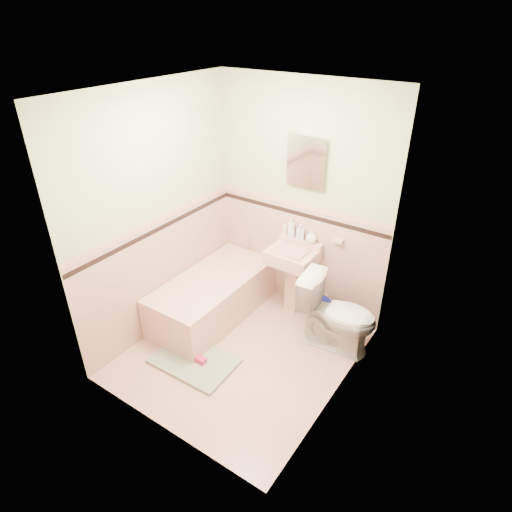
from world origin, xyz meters
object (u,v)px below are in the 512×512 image
Objects in this scene: medicine_cabinet at (307,162)px; soap_bottle_mid at (300,232)px; sink at (291,282)px; bucket at (320,312)px; bathtub at (213,298)px; toilet at (338,314)px; soap_bottle_right at (311,236)px; soap_bottle_left at (291,227)px; shoe at (200,359)px.

soap_bottle_mid is at bearing -108.35° from medicine_cabinet.
soap_bottle_mid reaches higher than sink.
bucket is at bearing -27.61° from medicine_cabinet.
bathtub is 1.92× the size of toilet.
soap_bottle_mid reaches higher than bathtub.
bucket is at bearing -33.54° from soap_bottle_right.
soap_bottle_right reaches higher than toilet.
sink is at bearing -86.84° from soap_bottle_mid.
sink reaches higher than toilet.
soap_bottle_right is 0.87m from toilet.
soap_bottle_right is at bearing 146.46° from bucket.
sink is 0.57m from soap_bottle_mid.
medicine_cabinet is at bearing 71.65° from soap_bottle_mid.
bathtub is 1.39m from toilet.
medicine_cabinet reaches higher than soap_bottle_right.
bathtub is 5.67× the size of bucket.
sink is at bearing 37.93° from bathtub.
soap_bottle_left reaches higher than soap_bottle_mid.
soap_bottle_left is at bearing 180.00° from soap_bottle_mid.
toilet reaches higher than bathtub.
soap_bottle_left is at bearing 83.28° from shoe.
toilet is (0.67, -0.24, -0.01)m from sink.
soap_bottle_mid is at bearing 78.85° from shoe.
soap_bottle_left is 0.25m from soap_bottle_right.
bathtub reaches higher than bucket.
shoe is (0.39, -0.70, -0.17)m from bathtub.
soap_bottle_mid is 1.68m from shoe.
soap_bottle_right is at bearing 0.00° from soap_bottle_left.
soap_bottle_left is 1.06m from toilet.
medicine_cabinet is at bearing 166.52° from soap_bottle_right.
toilet is at bearing 12.29° from bathtub.
sink is at bearing -178.17° from bucket.
medicine_cabinet is 2.20m from shoe.
toilet reaches higher than shoe.
sink is 5.15× the size of soap_bottle_right.
soap_bottle_right is 1.12× the size of shoe.
sink is 0.57m from soap_bottle_right.
soap_bottle_left reaches higher than bucket.
medicine_cabinet is 0.76m from soap_bottle_mid.
soap_bottle_mid is at bearing 0.00° from soap_bottle_left.
bathtub is 0.82m from shoe.
bathtub is at bearing -142.07° from sink.
soap_bottle_right is 1.71m from shoe.
medicine_cabinet is at bearing 47.42° from bathtub.
bathtub is 3.31× the size of medicine_cabinet.
soap_bottle_right reaches higher than bathtub.
toilet is (0.68, -0.42, -0.55)m from soap_bottle_mid.
medicine_cabinet is at bearing 90.00° from sink.
bathtub is 1.28m from soap_bottle_right.
soap_bottle_left is 0.84× the size of bucket.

